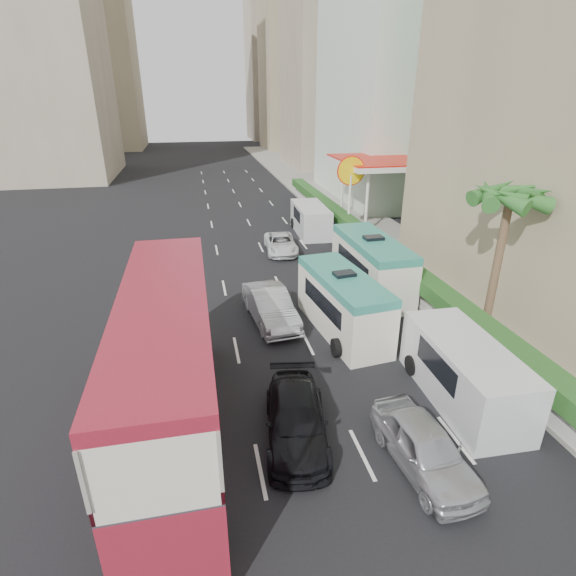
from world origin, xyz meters
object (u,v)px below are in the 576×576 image
object	(u,v)px
car_silver_lane_a	(271,321)
van_asset	(281,252)
double_decker_bus	(171,371)
car_silver_lane_b	(421,466)
car_black	(296,436)
minibus_near	(343,304)
palm_tree	(497,267)
minibus_far	(371,266)
panel_van_far	(310,219)
shell_station	(376,193)
panel_van_near	(464,372)

from	to	relation	value
car_silver_lane_a	van_asset	world-z (taller)	car_silver_lane_a
van_asset	double_decker_bus	bearing A→B (deg)	-107.28
car_silver_lane_b	car_black	xyz separation A→B (m)	(-3.42, 2.03, 0.00)
double_decker_bus	minibus_near	bearing A→B (deg)	37.73
car_black	palm_tree	size ratio (longest dim) A/B	0.74
minibus_far	panel_van_far	size ratio (longest dim) A/B	1.23
van_asset	car_silver_lane_b	bearing A→B (deg)	-85.11
minibus_far	shell_station	xyz separation A→B (m)	(5.53, 13.11, 1.22)
car_silver_lane_b	van_asset	size ratio (longest dim) A/B	0.96
car_silver_lane_b	van_asset	distance (m)	20.46
car_silver_lane_a	car_black	size ratio (longest dim) A/B	1.05
minibus_far	palm_tree	distance (m)	7.01
minibus_near	panel_van_near	size ratio (longest dim) A/B	1.11
car_silver_lane_a	minibus_far	xyz separation A→B (m)	(6.15, 2.52, 1.53)
double_decker_bus	car_black	size ratio (longest dim) A/B	2.32
shell_station	car_black	bearing A→B (deg)	-117.21
double_decker_bus	car_silver_lane_a	size ratio (longest dim) A/B	2.22
panel_van_near	car_black	bearing A→B (deg)	-171.97
minibus_near	panel_van_near	xyz separation A→B (m)	(2.64, -5.85, -0.26)
minibus_far	minibus_near	bearing A→B (deg)	-127.37
car_silver_lane_b	panel_van_near	xyz separation A→B (m)	(2.91, 2.74, 1.14)
van_asset	palm_tree	size ratio (longest dim) A/B	0.70
minibus_far	panel_van_near	world-z (taller)	minibus_far
palm_tree	shell_station	distance (m)	19.14
double_decker_bus	palm_tree	xyz separation A→B (m)	(13.80, 4.00, 0.85)
minibus_far	palm_tree	bearing A→B (deg)	-61.67
car_silver_lane_a	panel_van_near	size ratio (longest dim) A/B	0.87
minibus_far	shell_station	bearing A→B (deg)	66.00
panel_van_near	van_asset	bearing A→B (deg)	102.04
minibus_far	shell_station	size ratio (longest dim) A/B	0.86
car_silver_lane_a	car_silver_lane_b	distance (m)	10.58
panel_van_near	minibus_near	bearing A→B (deg)	115.89
car_black	van_asset	bearing A→B (deg)	89.61
car_silver_lane_b	minibus_near	xyz separation A→B (m)	(0.27, 8.59, 1.40)
car_silver_lane_b	panel_van_far	xyz separation A→B (m)	(2.87, 24.61, 1.12)
car_silver_lane_b	minibus_far	distance (m)	13.22
minibus_near	palm_tree	world-z (taller)	palm_tree
double_decker_bus	palm_tree	bearing A→B (deg)	16.16
double_decker_bus	shell_station	world-z (taller)	shell_station
palm_tree	car_silver_lane_b	bearing A→B (deg)	-134.11
van_asset	minibus_far	xyz separation A→B (m)	(3.63, -7.75, 1.53)
minibus_far	double_decker_bus	bearing A→B (deg)	-137.79
car_silver_lane_a	minibus_near	bearing A→B (deg)	-33.57
minibus_far	panel_van_near	distance (m)	9.99
panel_van_far	palm_tree	bearing A→B (deg)	-76.03
panel_van_far	car_silver_lane_b	bearing A→B (deg)	-94.57
car_black	palm_tree	world-z (taller)	palm_tree
shell_station	van_asset	bearing A→B (deg)	-149.65
minibus_near	shell_station	size ratio (longest dim) A/B	0.79
double_decker_bus	minibus_near	distance (m)	9.50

